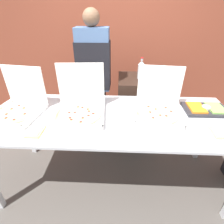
# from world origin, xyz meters

# --- Properties ---
(ground_plane) EXTENTS (16.00, 16.00, 0.00)m
(ground_plane) POSITION_xyz_m (0.00, 0.00, 0.00)
(ground_plane) COLOR #514C47
(brick_wall_behind) EXTENTS (10.00, 0.06, 2.80)m
(brick_wall_behind) POSITION_xyz_m (0.00, 1.70, 1.40)
(brick_wall_behind) COLOR brown
(brick_wall_behind) RESTS_ON ground_plane
(buffet_table) EXTENTS (2.44, 0.94, 0.92)m
(buffet_table) POSITION_xyz_m (0.00, 0.00, 0.82)
(buffet_table) COLOR silver
(buffet_table) RESTS_ON ground_plane
(pizza_box_near_left) EXTENTS (0.49, 0.51, 0.44)m
(pizza_box_near_left) POSITION_xyz_m (0.46, 0.08, 0.99)
(pizza_box_near_left) COLOR white
(pizza_box_near_left) RESTS_ON buffet_table
(pizza_box_far_left) EXTENTS (0.50, 0.52, 0.47)m
(pizza_box_far_left) POSITION_xyz_m (-0.32, 0.03, 1.00)
(pizza_box_far_left) COLOR white
(pizza_box_far_left) RESTS_ON buffet_table
(pizza_box_near_right) EXTENTS (0.50, 0.51, 0.44)m
(pizza_box_near_right) POSITION_xyz_m (-0.94, 0.02, 0.99)
(pizza_box_near_right) COLOR white
(pizza_box_near_right) RESTS_ON buffet_table
(paper_plate_front_center) EXTENTS (0.24, 0.24, 0.03)m
(paper_plate_front_center) POSITION_xyz_m (0.92, -0.24, 0.93)
(paper_plate_front_center) COLOR white
(paper_plate_front_center) RESTS_ON buffet_table
(paper_plate_front_left) EXTENTS (0.21, 0.21, 0.03)m
(paper_plate_front_left) POSITION_xyz_m (-0.64, -0.30, 0.93)
(paper_plate_front_left) COLOR white
(paper_plate_front_left) RESTS_ON buffet_table
(veggie_tray) EXTENTS (0.43, 0.28, 0.05)m
(veggie_tray) POSITION_xyz_m (0.97, 0.15, 0.94)
(veggie_tray) COLOR #28282D
(veggie_tray) RESTS_ON buffet_table
(sideboard_podium) EXTENTS (0.60, 0.58, 1.00)m
(sideboard_podium) POSITION_xyz_m (0.35, 0.89, 0.50)
(sideboard_podium) COLOR black
(sideboard_podium) RESTS_ON ground_plane
(soda_bottle) EXTENTS (0.09, 0.09, 0.29)m
(soda_bottle) POSITION_xyz_m (0.35, 0.88, 1.12)
(soda_bottle) COLOR #B7BCC1
(soda_bottle) RESTS_ON sideboard_podium
(soda_can_silver) EXTENTS (0.07, 0.07, 0.12)m
(soda_can_silver) POSITION_xyz_m (0.50, 0.83, 1.06)
(soda_can_silver) COLOR silver
(soda_can_silver) RESTS_ON sideboard_podium
(person_server_vest) EXTENTS (0.42, 0.24, 1.85)m
(person_server_vest) POSITION_xyz_m (-0.27, 0.75, 1.05)
(person_server_vest) COLOR #2D2D38
(person_server_vest) RESTS_ON ground_plane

